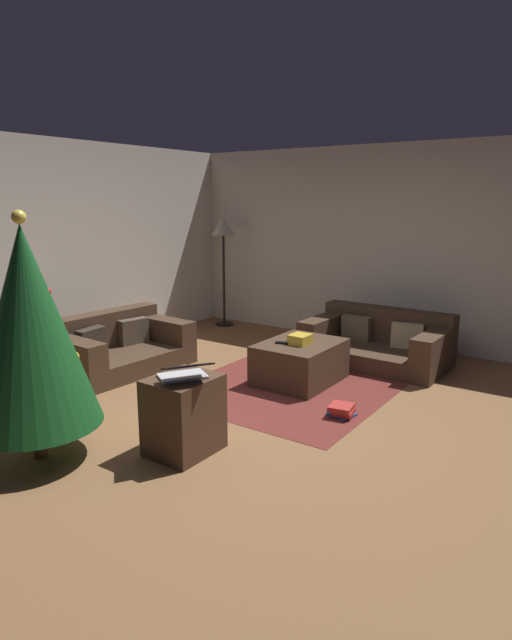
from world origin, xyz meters
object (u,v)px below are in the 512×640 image
at_px(couch_left, 116,347).
at_px(book_stack, 342,411).
at_px(laptop, 184,373).
at_px(couch_right, 379,342).
at_px(ottoman, 300,362).
at_px(christmas_tree, 29,327).
at_px(corner_lamp, 223,235).
at_px(tv_remote, 283,343).
at_px(side_table, 184,415).
at_px(gift_box, 300,339).

bearing_deg(couch_left, book_stack, 96.99).
bearing_deg(laptop, book_stack, -25.94).
height_order(couch_right, ottoman, couch_right).
distance_m(christmas_tree, book_stack, 2.70).
distance_m(couch_left, christmas_tree, 2.33).
height_order(christmas_tree, corner_lamp, christmas_tree).
xyz_separation_m(couch_right, christmas_tree, (-3.78, 1.14, 0.77)).
bearing_deg(tv_remote, laptop, 169.48).
height_order(laptop, corner_lamp, corner_lamp).
xyz_separation_m(couch_left, book_stack, (0.18, -2.77, -0.19)).
distance_m(laptop, corner_lamp, 4.42).
height_order(couch_left, laptop, laptop).
bearing_deg(couch_right, side_table, 85.57).
xyz_separation_m(gift_box, christmas_tree, (-2.57, 0.76, 0.53)).
bearing_deg(book_stack, couch_left, 93.73).
bearing_deg(gift_box, laptop, -176.44).
height_order(couch_right, side_table, couch_right).
xyz_separation_m(gift_box, side_table, (-1.88, -0.07, -0.18)).
bearing_deg(laptop, side_table, 58.03).
relative_size(gift_box, side_table, 0.36).
height_order(gift_box, laptop, laptop).
distance_m(couch_right, laptop, 3.15).
height_order(christmas_tree, side_table, christmas_tree).
bearing_deg(side_table, book_stack, -28.03).
relative_size(couch_right, laptop, 3.29).
bearing_deg(couch_left, christmas_tree, 37.26).
bearing_deg(side_table, couch_left, 61.22).
relative_size(couch_right, christmas_tree, 0.89).
relative_size(christmas_tree, side_table, 3.07).
relative_size(tv_remote, laptop, 0.32).
distance_m(couch_right, tv_remote, 1.42).
bearing_deg(couch_right, corner_lamp, -8.83).
bearing_deg(tv_remote, christmas_tree, 147.23).
xyz_separation_m(laptop, corner_lamp, (3.60, 2.45, 0.73)).
relative_size(christmas_tree, corner_lamp, 1.13).
xyz_separation_m(christmas_tree, corner_lamp, (4.27, 1.57, 0.37)).
bearing_deg(book_stack, side_table, 151.97).
distance_m(tv_remote, christmas_tree, 2.61).
relative_size(tv_remote, side_table, 0.27).
height_order(couch_left, side_table, couch_left).
xyz_separation_m(christmas_tree, laptop, (0.66, -0.88, -0.35)).
relative_size(ottoman, corner_lamp, 0.57).
bearing_deg(ottoman, side_table, -177.12).
relative_size(couch_left, book_stack, 6.02).
bearing_deg(christmas_tree, ottoman, -15.67).
bearing_deg(christmas_tree, book_stack, -37.35).
xyz_separation_m(couch_right, side_table, (-3.09, 0.31, 0.06)).
height_order(ottoman, gift_box, gift_box).
relative_size(couch_right, book_stack, 6.34).
relative_size(couch_left, christmas_tree, 0.85).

